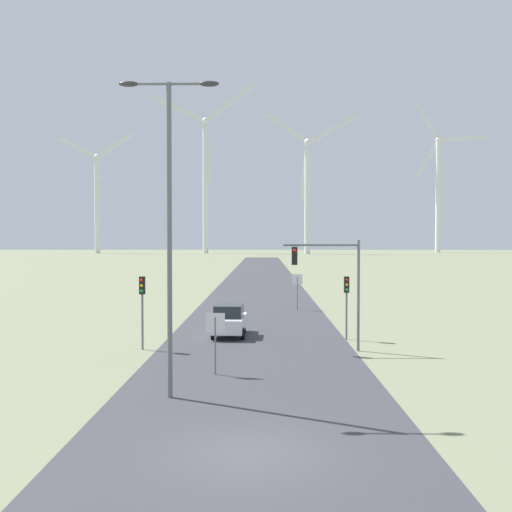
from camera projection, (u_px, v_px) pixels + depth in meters
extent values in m
plane|color=#757A5B|center=(248.00, 452.00, 15.75)|extent=(600.00, 600.00, 0.00)
cube|color=#38383D|center=(260.00, 292.00, 63.72)|extent=(10.00, 240.00, 0.01)
cylinder|color=slate|center=(169.00, 241.00, 21.04)|extent=(0.18, 0.18, 11.09)
cylinder|color=slate|center=(169.00, 84.00, 20.89)|extent=(2.82, 0.10, 0.10)
ellipsoid|color=#333338|center=(129.00, 84.00, 20.90)|extent=(0.70, 0.32, 0.20)
ellipsoid|color=#333338|center=(209.00, 84.00, 20.87)|extent=(0.70, 0.32, 0.20)
cylinder|color=slate|center=(215.00, 346.00, 24.76)|extent=(0.07, 0.07, 2.39)
cube|color=white|center=(215.00, 323.00, 24.72)|extent=(0.81, 0.01, 0.81)
cube|color=red|center=(215.00, 323.00, 24.73)|extent=(0.76, 0.02, 0.76)
cylinder|color=slate|center=(297.00, 293.00, 47.49)|extent=(0.07, 0.07, 2.66)
cube|color=white|center=(297.00, 279.00, 47.44)|extent=(0.81, 0.01, 0.81)
cube|color=red|center=(297.00, 279.00, 47.45)|extent=(0.76, 0.02, 0.76)
cylinder|color=slate|center=(142.00, 313.00, 30.33)|extent=(0.11, 0.11, 3.72)
cube|color=black|center=(142.00, 285.00, 30.29)|extent=(0.28, 0.24, 0.90)
sphere|color=red|center=(142.00, 280.00, 30.14)|extent=(0.16, 0.16, 0.16)
sphere|color=gold|center=(142.00, 286.00, 30.15)|extent=(0.16, 0.16, 0.16)
sphere|color=green|center=(142.00, 291.00, 30.16)|extent=(0.16, 0.16, 0.16)
cylinder|color=slate|center=(347.00, 308.00, 33.33)|extent=(0.11, 0.11, 3.54)
cube|color=black|center=(347.00, 285.00, 33.29)|extent=(0.28, 0.24, 0.90)
sphere|color=red|center=(347.00, 280.00, 33.15)|extent=(0.16, 0.16, 0.16)
sphere|color=gold|center=(347.00, 285.00, 33.16)|extent=(0.16, 0.16, 0.16)
sphere|color=green|center=(347.00, 290.00, 33.16)|extent=(0.16, 0.16, 0.16)
cylinder|color=slate|center=(358.00, 296.00, 29.94)|extent=(0.14, 0.14, 5.58)
cylinder|color=slate|center=(321.00, 245.00, 29.89)|extent=(3.77, 0.12, 0.12)
cube|color=black|center=(295.00, 256.00, 29.92)|extent=(0.28, 0.24, 0.90)
sphere|color=red|center=(295.00, 251.00, 29.78)|extent=(0.18, 0.18, 0.18)
cube|color=white|center=(229.00, 323.00, 34.70)|extent=(1.98, 4.18, 0.80)
cube|color=#1E2328|center=(229.00, 311.00, 34.53)|extent=(1.65, 2.17, 0.70)
cylinder|color=black|center=(217.00, 327.00, 35.99)|extent=(0.22, 0.66, 0.66)
cylinder|color=black|center=(244.00, 327.00, 35.97)|extent=(0.22, 0.66, 0.66)
cylinder|color=black|center=(213.00, 334.00, 33.45)|extent=(0.22, 0.66, 0.66)
cylinder|color=black|center=(243.00, 334.00, 33.43)|extent=(0.22, 0.66, 0.66)
cylinder|color=white|center=(97.00, 205.00, 238.80)|extent=(2.20, 2.20, 38.26)
sphere|color=white|center=(97.00, 157.00, 238.26)|extent=(2.60, 2.60, 2.60)
cube|color=white|center=(98.00, 179.00, 238.47)|extent=(2.72, 0.68, 16.16)
cube|color=white|center=(115.00, 145.00, 237.57)|extent=(14.44, 1.44, 10.31)
cube|color=white|center=(78.00, 148.00, 238.76)|extent=(15.17, 1.49, 8.86)
cylinder|color=white|center=(205.00, 187.00, 235.94)|extent=(2.20, 2.20, 52.15)
sphere|color=white|center=(205.00, 121.00, 235.21)|extent=(2.60, 2.60, 2.60)
cube|color=white|center=(231.00, 101.00, 233.05)|extent=(20.53, 4.15, 15.09)
cube|color=white|center=(177.00, 108.00, 237.20)|extent=(22.16, 4.45, 11.92)
cube|color=white|center=(208.00, 153.00, 235.37)|extent=(3.74, 1.15, 24.04)
cylinder|color=white|center=(307.00, 198.00, 226.87)|extent=(2.20, 2.20, 42.31)
sphere|color=white|center=(307.00, 142.00, 226.27)|extent=(2.60, 2.60, 2.60)
cube|color=white|center=(305.00, 171.00, 226.91)|extent=(3.62, 1.66, 20.69)
cube|color=white|center=(333.00, 128.00, 222.80)|extent=(18.57, 6.80, 10.29)
cube|color=white|center=(285.00, 127.00, 229.11)|extent=(17.08, 6.29, 13.35)
cylinder|color=white|center=(438.00, 196.00, 253.85)|extent=(2.20, 2.20, 47.76)
sphere|color=white|center=(439.00, 140.00, 253.17)|extent=(2.60, 2.60, 2.60)
cube|color=white|center=(462.00, 138.00, 249.77)|extent=(16.94, 6.62, 1.84)
cube|color=white|center=(427.00, 121.00, 254.65)|extent=(10.05, 4.09, 16.35)
cube|color=white|center=(427.00, 160.00, 255.10)|extent=(9.98, 4.07, 16.38)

